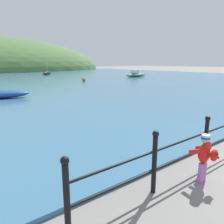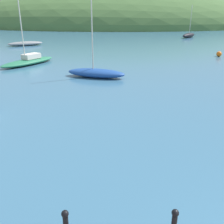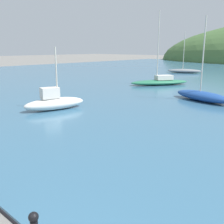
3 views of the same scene
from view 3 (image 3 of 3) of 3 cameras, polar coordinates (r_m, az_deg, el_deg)
name	(u,v)px [view 3 (image 3 of 3)]	position (r m, az deg, el deg)	size (l,w,h in m)	color
boat_white_sailboat	(184,71)	(33.12, 15.47, 8.65)	(4.06, 2.75, 4.81)	gray
boat_far_left	(54,102)	(13.05, -12.45, 2.11)	(1.68, 3.15, 2.99)	silver
boat_green_fishing	(203,96)	(15.73, 19.11, 3.34)	(3.89, 2.15, 4.62)	#1E4793
boat_red_dinghy	(160,81)	(21.86, 10.41, 6.56)	(3.88, 4.82, 5.75)	#287551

